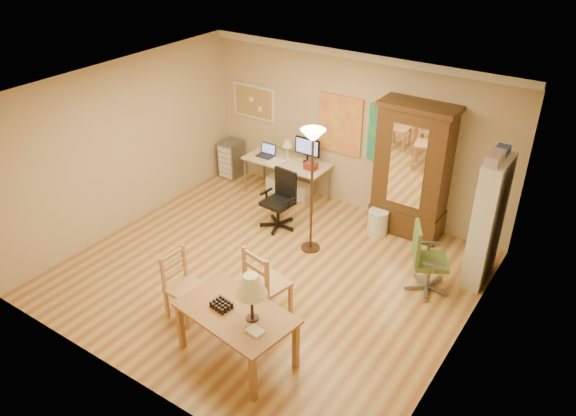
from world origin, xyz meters
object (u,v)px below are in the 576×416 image
Objects in this scene: office_chair_black at (279,212)px; bookshelf at (487,222)px; computer_desk at (289,175)px; dining_table at (241,305)px; office_chair_green at (426,273)px; armoire at (411,179)px.

bookshelf is at bearing 7.61° from office_chair_black.
bookshelf is at bearing -8.59° from computer_desk.
office_chair_green is (1.27, 2.46, -0.54)m from dining_table.
dining_table is 0.79× the size of bookshelf.
bookshelf reaches higher than office_chair_green.
armoire reaches higher than office_chair_green.
dining_table reaches higher than computer_desk.
armoire reaches higher than bookshelf.
office_chair_green is at bearing 62.80° from dining_table.
armoire is 1.51m from bookshelf.
bookshelf is (3.16, 0.42, 0.67)m from office_chair_black.
computer_desk is 1.08m from office_chair_black.
office_chair_green is (2.64, -0.26, 0.01)m from office_chair_black.
office_chair_green is at bearing -127.65° from bookshelf.
dining_table is 3.10m from office_chair_black.
office_chair_black is 2.65m from office_chair_green.
office_chair_green is at bearing -21.61° from computer_desk.
dining_table is at bearing -96.26° from armoire.
armoire reaches higher than office_chair_black.
office_chair_black is at bearing -64.90° from computer_desk.
computer_desk is at bearing 158.39° from office_chair_green.
dining_table is 4.13m from computer_desk.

